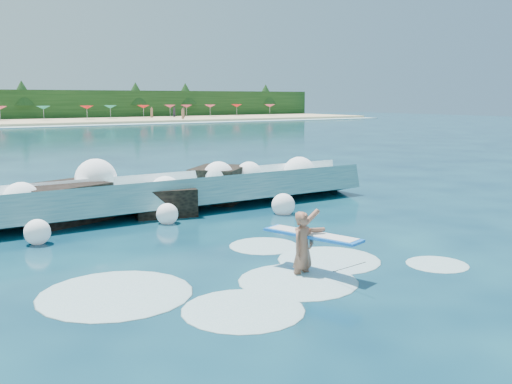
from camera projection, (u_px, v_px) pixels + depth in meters
ground at (250, 261)px, 13.06m from camera, size 200.00×200.00×0.00m
breaking_wave at (125, 198)px, 18.28m from camera, size 17.68×2.77×1.52m
rock_cluster at (143, 198)px, 18.63m from camera, size 8.50×3.43×1.45m
surfer_with_board at (305, 247)px, 11.99m from camera, size 1.19×2.86×1.65m
wave_spray at (114, 188)px, 17.83m from camera, size 15.00×4.42×1.89m
surf_foam at (240, 281)px, 11.67m from camera, size 8.90×5.44×0.15m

